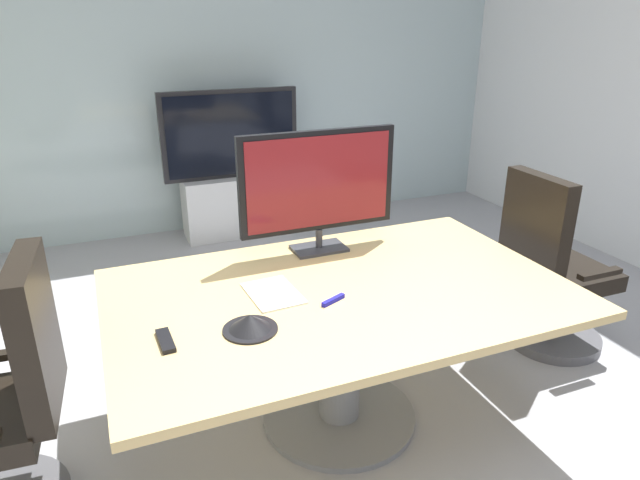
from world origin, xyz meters
TOP-DOWN VIEW (x-y plane):
  - ground_plane at (0.00, 0.00)m, footprint 7.54×7.54m
  - wall_back_glass_partition at (0.00, 3.27)m, footprint 5.99×0.10m
  - conference_table at (-0.03, 0.19)m, footprint 2.07×1.30m
  - office_chair_left at (-1.46, 0.17)m, footprint 0.61×0.59m
  - office_chair_right at (1.39, 0.34)m, footprint 0.60×0.57m
  - tv_monitor at (0.05, 0.67)m, footprint 0.84×0.18m
  - wall_display_unit at (0.14, 2.92)m, footprint 1.20×0.36m
  - conference_phone at (-0.52, 0.00)m, footprint 0.22×0.22m
  - remote_control at (-0.84, 0.04)m, footprint 0.06×0.17m
  - whiteboard_marker at (-0.12, 0.09)m, footprint 0.13×0.07m
  - paper_notepad at (-0.34, 0.26)m, footprint 0.23×0.31m

SIDE VIEW (x-z plane):
  - ground_plane at x=0.00m, z-range 0.00..0.00m
  - wall_display_unit at x=0.14m, z-range -0.21..1.10m
  - office_chair_left at x=-1.46m, z-range -0.09..1.00m
  - office_chair_right at x=1.39m, z-range -0.09..1.00m
  - conference_table at x=-0.03m, z-range 0.20..0.92m
  - paper_notepad at x=-0.34m, z-range 0.72..0.73m
  - remote_control at x=-0.84m, z-range 0.72..0.74m
  - whiteboard_marker at x=-0.12m, z-range 0.72..0.74m
  - conference_phone at x=-0.52m, z-range 0.72..0.79m
  - tv_monitor at x=0.05m, z-range 0.76..1.40m
  - wall_back_glass_partition at x=0.00m, z-range 0.00..2.93m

